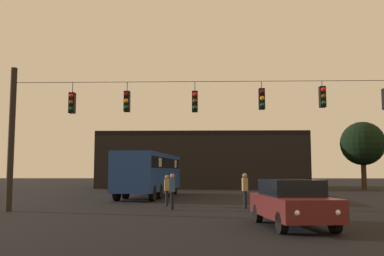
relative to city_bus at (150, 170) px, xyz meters
The scene contains 9 objects.
ground_plane 5.17m from the city_bus, ahead, with size 168.00×168.00×0.00m, color black.
overhead_signal_span 12.20m from the city_bus, 66.42° to the right, with size 19.82×0.44×6.57m.
city_bus is the anchor object (origin of this frame).
car_near_right 17.47m from the city_bus, 67.55° to the right, with size 2.30×4.49×1.52m.
pedestrian_crossing_left 10.40m from the city_bus, 77.06° to the right, with size 0.25×0.36×1.68m.
pedestrian_crossing_center 10.93m from the city_bus, 57.88° to the right, with size 0.27×0.38×1.70m.
pedestrian_crossing_right 8.07m from the city_bus, 76.53° to the right, with size 0.29×0.39×1.60m.
corner_building 20.23m from the city_bus, 79.82° to the left, with size 22.49×11.33×6.04m.
tree_left_silhouette 23.52m from the city_bus, 33.15° to the left, with size 4.33×4.33×6.72m.
Camera 1 is at (-0.96, -5.18, 1.78)m, focal length 40.17 mm.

